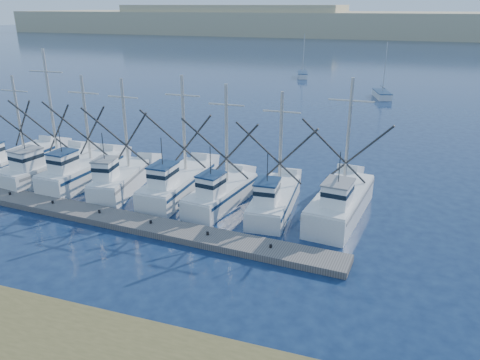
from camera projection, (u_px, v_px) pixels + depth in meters
The scene contains 6 objects.
ground at pixel (195, 287), 23.51m from camera, with size 500.00×500.00×0.00m, color #0D1A39.
floating_dock at pixel (112, 218), 30.59m from camera, with size 31.01×2.07×0.41m, color slate.
dune_ridge at pixel (389, 24), 207.50m from camera, with size 360.00×60.00×10.00m, color tan.
trawler_fleet at pixel (149, 181), 34.80m from camera, with size 30.47×8.83×10.13m.
sailboat_near at pixel (382, 95), 70.72m from camera, with size 3.21×5.57×8.10m.
sailboat_far at pixel (302, 75), 90.55m from camera, with size 2.95×5.91×8.10m.
Camera 1 is at (8.68, -18.26, 13.34)m, focal length 35.00 mm.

